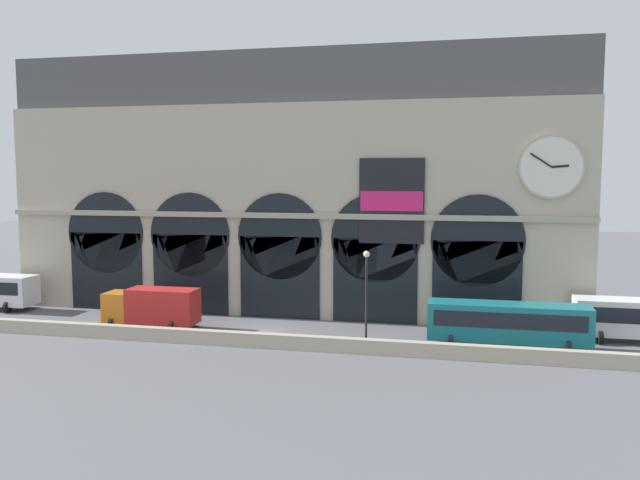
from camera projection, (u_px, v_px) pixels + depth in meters
The scene contains 6 objects.
ground_plane at pixel (262, 332), 49.52m from camera, with size 200.00×200.00×0.00m, color slate.
quay_parapet_wall at pixel (244, 339), 45.29m from camera, with size 90.00×0.70×1.01m, color #B2A891.
station_building at pixel (288, 188), 55.73m from camera, with size 49.75×5.46×22.42m.
box_truck_midwest at pixel (152, 306), 50.82m from camera, with size 7.50×2.91×3.12m.
bus_east at pixel (508, 322), 44.87m from camera, with size 11.00×3.25×3.10m.
street_lamp_quayside at pixel (366, 287), 43.83m from camera, with size 0.44×0.44×6.90m.
Camera 1 is at (14.87, -46.44, 12.02)m, focal length 36.18 mm.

